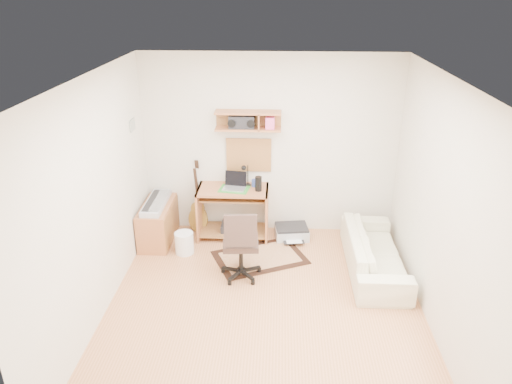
{
  "coord_description": "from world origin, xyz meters",
  "views": [
    {
      "loc": [
        0.13,
        -4.53,
        3.43
      ],
      "look_at": [
        -0.15,
        1.05,
        1.0
      ],
      "focal_mm": 33.97,
      "sensor_mm": 36.0,
      "label": 1
    }
  ],
  "objects_px": {
    "task_chair": "(241,243)",
    "cabinet": "(158,223)",
    "printer": "(291,232)",
    "desk": "(233,213)",
    "sofa": "(375,246)"
  },
  "relations": [
    {
      "from": "desk",
      "to": "task_chair",
      "type": "height_order",
      "value": "task_chair"
    },
    {
      "from": "printer",
      "to": "desk",
      "type": "bearing_deg",
      "value": 170.53
    },
    {
      "from": "desk",
      "to": "sofa",
      "type": "distance_m",
      "value": 2.06
    },
    {
      "from": "desk",
      "to": "sofa",
      "type": "xyz_separation_m",
      "value": [
        1.89,
        -0.81,
        -0.04
      ]
    },
    {
      "from": "cabinet",
      "to": "sofa",
      "type": "bearing_deg",
      "value": -12.08
    },
    {
      "from": "desk",
      "to": "cabinet",
      "type": "distance_m",
      "value": 1.09
    },
    {
      "from": "task_chair",
      "to": "sofa",
      "type": "xyz_separation_m",
      "value": [
        1.7,
        0.25,
        -0.14
      ]
    },
    {
      "from": "desk",
      "to": "cabinet",
      "type": "bearing_deg",
      "value": -170.69
    },
    {
      "from": "desk",
      "to": "cabinet",
      "type": "relative_size",
      "value": 1.11
    },
    {
      "from": "desk",
      "to": "printer",
      "type": "distance_m",
      "value": 0.9
    },
    {
      "from": "cabinet",
      "to": "printer",
      "type": "xyz_separation_m",
      "value": [
        1.91,
        0.15,
        -0.19
      ]
    },
    {
      "from": "task_chair",
      "to": "sofa",
      "type": "bearing_deg",
      "value": 3.64
    },
    {
      "from": "task_chair",
      "to": "cabinet",
      "type": "height_order",
      "value": "task_chair"
    },
    {
      "from": "printer",
      "to": "sofa",
      "type": "height_order",
      "value": "sofa"
    },
    {
      "from": "desk",
      "to": "sofa",
      "type": "height_order",
      "value": "desk"
    }
  ]
}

